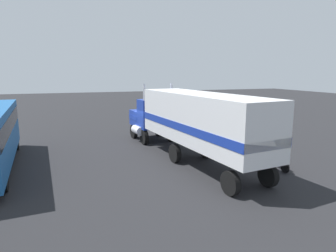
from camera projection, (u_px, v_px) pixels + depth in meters
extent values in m
plane|color=#232326|center=(147.00, 142.00, 22.52)|extent=(120.00, 120.00, 0.00)
cube|color=silver|center=(197.00, 143.00, 22.09)|extent=(4.36, 0.89, 0.01)
cube|color=silver|center=(255.00, 152.00, 19.47)|extent=(4.38, 0.73, 0.01)
cube|color=silver|center=(250.00, 137.00, 24.19)|extent=(4.38, 0.78, 0.01)
cube|color=#193399|center=(148.00, 117.00, 23.65)|extent=(2.11, 2.71, 1.20)
cube|color=#193399|center=(155.00, 114.00, 22.15)|extent=(1.71, 2.66, 2.20)
cube|color=silver|center=(143.00, 116.00, 24.48)|extent=(0.35, 2.09, 1.08)
cube|color=#193399|center=(148.00, 117.00, 23.64)|extent=(2.11, 2.75, 0.36)
cylinder|color=silver|center=(145.00, 107.00, 21.07)|extent=(0.18, 0.18, 3.40)
cylinder|color=silver|center=(171.00, 106.00, 22.03)|extent=(0.18, 0.18, 3.40)
cube|color=silver|center=(200.00, 118.00, 16.44)|extent=(10.75, 3.92, 2.80)
cube|color=#193399|center=(200.00, 125.00, 16.52)|extent=(10.75, 3.96, 0.44)
cylinder|color=silver|center=(138.00, 130.00, 22.18)|extent=(1.37, 0.80, 0.64)
cylinder|color=black|center=(134.00, 132.00, 23.64)|extent=(1.13, 0.44, 1.10)
cylinder|color=black|center=(158.00, 129.00, 24.60)|extent=(1.13, 0.44, 1.10)
cylinder|color=black|center=(144.00, 137.00, 21.62)|extent=(1.13, 0.44, 1.10)
cylinder|color=black|center=(170.00, 134.00, 22.57)|extent=(1.13, 0.44, 1.10)
cylinder|color=black|center=(175.00, 153.00, 17.25)|extent=(1.13, 0.44, 1.10)
cylinder|color=black|center=(206.00, 149.00, 18.20)|extent=(1.13, 0.44, 1.10)
cylinder|color=black|center=(230.00, 183.00, 12.62)|extent=(1.13, 0.44, 1.10)
cylinder|color=black|center=(268.00, 175.00, 13.57)|extent=(1.13, 0.44, 1.10)
cylinder|color=black|center=(204.00, 138.00, 21.92)|extent=(0.18, 0.18, 0.82)
cylinder|color=black|center=(204.00, 138.00, 22.06)|extent=(0.18, 0.18, 0.82)
cylinder|color=#333338|center=(204.00, 129.00, 21.86)|extent=(0.34, 0.34, 0.58)
sphere|color=tan|center=(204.00, 124.00, 21.79)|extent=(0.23, 0.23, 0.23)
cube|color=black|center=(207.00, 128.00, 21.90)|extent=(0.28, 0.19, 0.36)
cylinder|color=black|center=(16.00, 143.00, 20.03)|extent=(1.02, 0.36, 1.00)
cylinder|color=black|center=(4.00, 181.00, 13.01)|extent=(1.02, 0.36, 1.00)
cylinder|color=black|center=(270.00, 159.00, 16.86)|extent=(0.67, 0.18, 0.66)
cylinder|color=black|center=(285.00, 167.00, 15.47)|extent=(0.67, 0.18, 0.66)
cube|color=maroon|center=(278.00, 158.00, 16.12)|extent=(1.12, 0.37, 0.36)
cylinder|color=silver|center=(272.00, 152.00, 16.69)|extent=(0.29, 0.10, 0.69)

